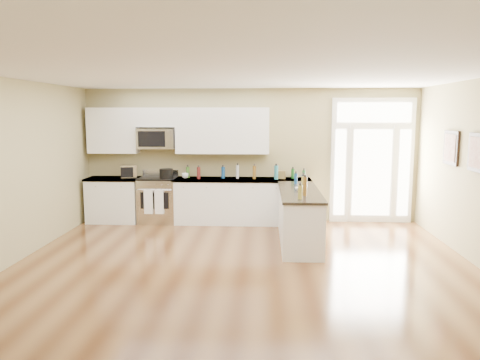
{
  "coord_description": "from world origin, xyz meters",
  "views": [
    {
      "loc": [
        0.3,
        -5.89,
        2.27
      ],
      "look_at": [
        -0.11,
        2.0,
        1.15
      ],
      "focal_mm": 35.0,
      "sensor_mm": 36.0,
      "label": 1
    }
  ],
  "objects_px": {
    "kitchen_range": "(158,200)",
    "stockpot": "(166,173)",
    "peninsula_cabinet": "(299,219)",
    "toaster_oven": "(129,171)"
  },
  "relations": [
    {
      "from": "kitchen_range",
      "to": "stockpot",
      "type": "distance_m",
      "value": 0.63
    },
    {
      "from": "peninsula_cabinet",
      "to": "stockpot",
      "type": "bearing_deg",
      "value": 153.25
    },
    {
      "from": "peninsula_cabinet",
      "to": "toaster_oven",
      "type": "distance_m",
      "value": 3.79
    },
    {
      "from": "kitchen_range",
      "to": "toaster_oven",
      "type": "bearing_deg",
      "value": -178.76
    },
    {
      "from": "peninsula_cabinet",
      "to": "stockpot",
      "type": "xyz_separation_m",
      "value": [
        -2.64,
        1.33,
        0.62
      ]
    },
    {
      "from": "kitchen_range",
      "to": "toaster_oven",
      "type": "xyz_separation_m",
      "value": [
        -0.6,
        -0.01,
        0.6
      ]
    },
    {
      "from": "kitchen_range",
      "to": "stockpot",
      "type": "relative_size",
      "value": 3.88
    },
    {
      "from": "kitchen_range",
      "to": "toaster_oven",
      "type": "height_order",
      "value": "toaster_oven"
    },
    {
      "from": "peninsula_cabinet",
      "to": "kitchen_range",
      "type": "xyz_separation_m",
      "value": [
        -2.85,
        1.45,
        0.04
      ]
    },
    {
      "from": "peninsula_cabinet",
      "to": "kitchen_range",
      "type": "relative_size",
      "value": 2.15
    }
  ]
}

